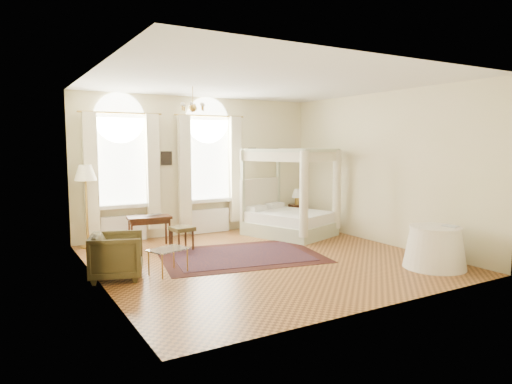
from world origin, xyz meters
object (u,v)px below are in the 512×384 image
at_px(floor_lamp, 86,177).
at_px(nightstand, 297,215).
at_px(canopy_bed, 290,216).
at_px(writing_desk, 149,221).
at_px(side_table, 435,247).
at_px(stool, 182,231).
at_px(armchair, 117,256).
at_px(coffee_table, 168,251).

bearing_deg(floor_lamp, nightstand, 0.00).
relative_size(canopy_bed, writing_desk, 2.47).
bearing_deg(canopy_bed, writing_desk, 172.90).
bearing_deg(side_table, canopy_bed, 98.77).
relative_size(nightstand, side_table, 0.51).
height_order(nightstand, floor_lamp, floor_lamp).
bearing_deg(stool, side_table, -46.32).
bearing_deg(floor_lamp, canopy_bed, -13.16).
relative_size(canopy_bed, nightstand, 4.13).
bearing_deg(armchair, coffee_table, -82.02).
bearing_deg(armchair, side_table, -95.28).
bearing_deg(nightstand, writing_desk, -171.63).
distance_m(canopy_bed, coffee_table, 4.00).
distance_m(writing_desk, coffee_table, 2.12).
distance_m(floor_lamp, side_table, 6.98).
distance_m(canopy_bed, writing_desk, 3.33).
xyz_separation_m(stool, armchair, (-1.65, -1.37, -0.03)).
bearing_deg(writing_desk, coffee_table, -98.77).
bearing_deg(armchair, stool, -32.31).
distance_m(canopy_bed, nightstand, 1.43).
relative_size(writing_desk, stool, 1.91).
distance_m(armchair, side_table, 5.45).
distance_m(armchair, floor_lamp, 2.81).
relative_size(nightstand, floor_lamp, 0.32).
relative_size(canopy_bed, floor_lamp, 1.31).
bearing_deg(nightstand, side_table, -94.69).
xyz_separation_m(writing_desk, stool, (0.51, -0.58, -0.16)).
xyz_separation_m(stool, side_table, (3.36, -3.52, -0.04)).
relative_size(writing_desk, side_table, 0.86).
distance_m(nightstand, side_table, 4.74).
bearing_deg(armchair, nightstand, -46.57).
bearing_deg(floor_lamp, writing_desk, -28.89).
distance_m(stool, floor_lamp, 2.31).
bearing_deg(floor_lamp, stool, -36.13).
xyz_separation_m(nightstand, side_table, (-0.39, -4.73, 0.08)).
height_order(nightstand, writing_desk, writing_desk).
xyz_separation_m(canopy_bed, coffee_table, (-3.63, -1.68, -0.09)).
relative_size(stool, armchair, 0.60).
height_order(stool, armchair, armchair).
height_order(stool, floor_lamp, floor_lamp).
bearing_deg(floor_lamp, side_table, -43.31).
relative_size(nightstand, writing_desk, 0.60).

